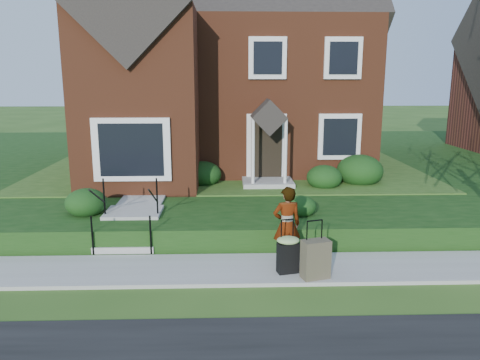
{
  "coord_description": "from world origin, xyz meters",
  "views": [
    {
      "loc": [
        -0.16,
        -9.21,
        3.98
      ],
      "look_at": [
        0.2,
        2.0,
        1.53
      ],
      "focal_mm": 35.0,
      "sensor_mm": 36.0,
      "label": 1
    }
  ],
  "objects_px": {
    "front_steps": "(130,224)",
    "suitcase_olive": "(316,259)",
    "woman": "(287,225)",
    "suitcase_black": "(288,252)"
  },
  "relations": [
    {
      "from": "front_steps",
      "to": "suitcase_olive",
      "type": "distance_m",
      "value": 4.77
    },
    {
      "from": "woman",
      "to": "suitcase_black",
      "type": "xyz_separation_m",
      "value": [
        -0.04,
        -0.57,
        -0.4
      ]
    },
    {
      "from": "front_steps",
      "to": "suitcase_black",
      "type": "bearing_deg",
      "value": -30.55
    },
    {
      "from": "front_steps",
      "to": "woman",
      "type": "xyz_separation_m",
      "value": [
        3.65,
        -1.56,
        0.44
      ]
    },
    {
      "from": "woman",
      "to": "suitcase_black",
      "type": "distance_m",
      "value": 0.7
    },
    {
      "from": "suitcase_black",
      "to": "suitcase_olive",
      "type": "distance_m",
      "value": 0.59
    },
    {
      "from": "woman",
      "to": "suitcase_black",
      "type": "height_order",
      "value": "woman"
    },
    {
      "from": "woman",
      "to": "suitcase_black",
      "type": "relative_size",
      "value": 1.49
    },
    {
      "from": "woman",
      "to": "suitcase_black",
      "type": "bearing_deg",
      "value": 76.84
    },
    {
      "from": "suitcase_olive",
      "to": "woman",
      "type": "bearing_deg",
      "value": 102.73
    }
  ]
}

